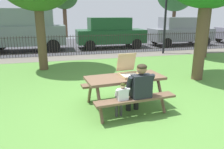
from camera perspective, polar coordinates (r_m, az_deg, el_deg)
The scene contains 12 objects.
ground at distance 6.66m, azimuth -1.59°, elevation -3.41°, with size 28.00×11.29×0.02m, color #578D3B.
cobblestone_walkway at distance 11.38m, azimuth -7.25°, elevation 4.59°, with size 28.00×1.40×0.01m, color slate.
street_asphalt at distance 15.96m, azimuth -9.49°, elevation 7.69°, with size 28.00×7.93×0.01m, color #424247.
picnic_table_foreground at distance 5.06m, azimuth 3.39°, elevation -2.45°, with size 1.93×1.64×0.79m.
pizza_box_open at distance 5.10m, azimuth 4.41°, elevation 1.14°, with size 0.51×0.59×0.51m.
adult_at_table at distance 4.66m, azimuth 7.19°, elevation -3.39°, with size 0.63×0.62×1.19m.
child_at_table at distance 4.52m, azimuth 2.53°, elevation -5.95°, with size 0.32×0.32×0.83m.
iron_fence_streetside at distance 11.97m, azimuth -7.79°, elevation 7.85°, with size 22.19×0.03×1.10m.
lamp_post_walkway at distance 12.48m, azimuth 14.04°, elevation 16.35°, with size 0.28×0.28×3.92m.
parked_car_center at distance 13.95m, azimuth -22.18°, elevation 11.05°, with size 4.70×2.08×2.46m.
parked_car_right at distance 14.29m, azimuth -0.48°, elevation 11.06°, with size 4.40×1.91×1.94m.
parked_car_far_right at distance 16.32m, azimuth 17.61°, elevation 10.93°, with size 4.41×1.93×1.94m.
Camera 1 is at (-1.41, -4.48, 2.18)m, focal length 34.62 mm.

